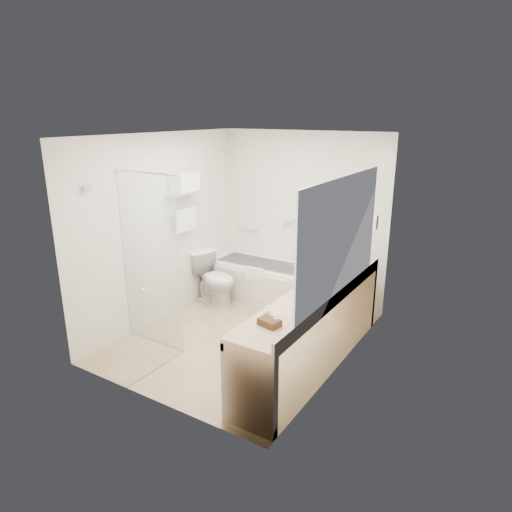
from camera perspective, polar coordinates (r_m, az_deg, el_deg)
The scene contains 25 objects.
floor at distance 5.93m, azimuth -1.56°, elevation -10.01°, with size 3.20×3.20×0.00m, color #9B845F.
ceiling at distance 5.26m, azimuth -1.79°, elevation 14.91°, with size 2.60×3.20×0.10m, color white.
wall_back at distance 6.81m, azimuth 5.82°, elevation 4.81°, with size 2.60×0.10×2.50m, color silver.
wall_front at distance 4.29m, azimuth -13.58°, elevation -3.32°, with size 2.60×0.10×2.50m, color silver.
wall_left at distance 6.25m, azimuth -11.66°, elevation 3.39°, with size 0.10×3.20×2.50m, color silver.
wall_right at distance 4.89m, azimuth 11.12°, elevation -0.54°, with size 0.10×3.20×2.50m, color silver.
bathtub at distance 7.02m, azimuth 0.60°, elevation -3.03°, with size 1.60×0.73×0.59m.
grab_bar_short at distance 7.30m, azimuth -1.09°, elevation 3.35°, with size 0.03×0.03×0.40m, color silver.
grab_bar_long at distance 6.80m, azimuth 5.29°, elevation 4.80°, with size 0.03×0.03×0.60m, color silver.
shower_enclosure at distance 5.22m, azimuth -13.11°, elevation -1.65°, with size 0.96×0.91×2.11m.
towel_shelf at distance 6.32m, azimuth -8.89°, elevation 8.35°, with size 0.24×0.55×0.81m.
vanity_counter at distance 5.08m, azimuth 7.19°, elevation -7.03°, with size 0.55×2.70×0.95m.
sink at distance 5.34m, azimuth 9.38°, elevation -3.79°, with size 0.40×0.52×0.14m, color white.
faucet at distance 5.25m, azimuth 10.90°, elevation -2.96°, with size 0.03×0.03×0.14m, color silver.
mirror at distance 4.68m, azimuth 10.55°, elevation 2.48°, with size 0.02×2.00×1.20m, color silver.
hairdryer_unit at distance 5.82m, azimuth 14.55°, elevation 4.15°, with size 0.08×0.10×0.18m, color silver.
toilet at distance 6.78m, azimuth -5.17°, elevation -2.90°, with size 0.44×0.78×0.76m, color white.
amenity_basket at distance 4.27m, azimuth 1.68°, elevation -8.29°, with size 0.20×0.13×0.07m, color #422A17.
soap_bottle_a at distance 4.41m, azimuth 1.38°, elevation -7.42°, with size 0.06×0.13×0.06m, color silver.
soap_bottle_b at distance 4.28m, azimuth 2.60°, elevation -8.07°, with size 0.08×0.11×0.08m, color silver.
water_bottle_left at distance 6.06m, azimuth 10.86°, elevation 0.03°, with size 0.07×0.07×0.22m.
water_bottle_mid at distance 5.40m, azimuth 10.14°, elevation -2.29°, with size 0.06×0.06×0.18m.
water_bottle_right at distance 6.09m, azimuth 11.59°, elevation -0.06°, with size 0.06×0.06×0.19m.
drinking_glass_near at distance 6.10m, azimuth 11.61°, elevation -0.40°, with size 0.08×0.08×0.10m, color silver.
drinking_glass_far at distance 5.92m, azimuth 10.46°, elevation -0.92°, with size 0.07×0.07×0.09m, color silver.
Camera 1 is at (2.92, -4.37, 2.74)m, focal length 32.00 mm.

